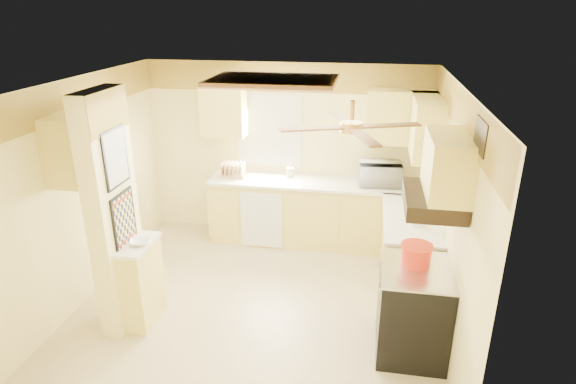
% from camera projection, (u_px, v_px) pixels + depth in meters
% --- Properties ---
extents(floor, '(4.00, 4.00, 0.00)m').
position_uv_depth(floor, '(259.00, 301.00, 5.60)').
color(floor, tan).
rests_on(floor, ground).
extents(ceiling, '(4.00, 4.00, 0.00)m').
position_uv_depth(ceiling, '(253.00, 84.00, 4.68)').
color(ceiling, white).
rests_on(ceiling, wall_back).
extents(wall_back, '(4.00, 0.00, 4.00)m').
position_uv_depth(wall_back, '(287.00, 152.00, 6.88)').
color(wall_back, '#FFED9B').
rests_on(wall_back, floor).
extents(wall_front, '(4.00, 0.00, 4.00)m').
position_uv_depth(wall_front, '(194.00, 304.00, 3.40)').
color(wall_front, '#FFED9B').
rests_on(wall_front, floor).
extents(wall_left, '(0.00, 3.80, 3.80)m').
position_uv_depth(wall_left, '(85.00, 191.00, 5.46)').
color(wall_left, '#FFED9B').
rests_on(wall_left, floor).
extents(wall_right, '(0.00, 3.80, 3.80)m').
position_uv_depth(wall_right, '(450.00, 215.00, 4.82)').
color(wall_right, '#FFED9B').
rests_on(wall_right, floor).
extents(wallpaper_border, '(4.00, 0.02, 0.40)m').
position_uv_depth(wallpaper_border, '(286.00, 77.00, 6.48)').
color(wallpaper_border, yellow).
rests_on(wallpaper_border, wall_back).
extents(partition_column, '(0.20, 0.70, 2.50)m').
position_uv_depth(partition_column, '(113.00, 214.00, 4.85)').
color(partition_column, '#FFED9B').
rests_on(partition_column, floor).
extents(partition_ledge, '(0.25, 0.55, 0.90)m').
position_uv_depth(partition_ledge, '(142.00, 284.00, 5.11)').
color(partition_ledge, '#EBDB69').
rests_on(partition_ledge, floor).
extents(ledge_top, '(0.28, 0.58, 0.04)m').
position_uv_depth(ledge_top, '(137.00, 245.00, 4.94)').
color(ledge_top, white).
rests_on(ledge_top, partition_ledge).
extents(lower_cabinets_back, '(3.00, 0.60, 0.90)m').
position_uv_depth(lower_cabinets_back, '(318.00, 214.00, 6.82)').
color(lower_cabinets_back, '#EBDB69').
rests_on(lower_cabinets_back, floor).
extents(lower_cabinets_right, '(0.60, 1.40, 0.90)m').
position_uv_depth(lower_cabinets_right, '(409.00, 254.00, 5.71)').
color(lower_cabinets_right, '#EBDB69').
rests_on(lower_cabinets_right, floor).
extents(countertop_back, '(3.04, 0.64, 0.04)m').
position_uv_depth(countertop_back, '(318.00, 183.00, 6.64)').
color(countertop_back, white).
rests_on(countertop_back, lower_cabinets_back).
extents(countertop_right, '(0.64, 1.44, 0.04)m').
position_uv_depth(countertop_right, '(411.00, 218.00, 5.54)').
color(countertop_right, white).
rests_on(countertop_right, lower_cabinets_right).
extents(dishwasher_panel, '(0.58, 0.02, 0.80)m').
position_uv_depth(dishwasher_panel, '(261.00, 220.00, 6.66)').
color(dishwasher_panel, white).
rests_on(dishwasher_panel, lower_cabinets_back).
extents(window, '(0.92, 0.02, 1.02)m').
position_uv_depth(window, '(269.00, 131.00, 6.80)').
color(window, white).
rests_on(window, wall_back).
extents(upper_cab_back_left, '(0.60, 0.35, 0.70)m').
position_uv_depth(upper_cab_back_left, '(224.00, 111.00, 6.64)').
color(upper_cab_back_left, '#EBDB69').
rests_on(upper_cab_back_left, wall_back).
extents(upper_cab_back_right, '(0.90, 0.35, 0.70)m').
position_uv_depth(upper_cab_back_right, '(401.00, 117.00, 6.26)').
color(upper_cab_back_right, '#EBDB69').
rests_on(upper_cab_back_right, wall_back).
extents(upper_cab_right, '(0.35, 1.00, 0.70)m').
position_uv_depth(upper_cab_right, '(427.00, 127.00, 5.78)').
color(upper_cab_right, '#EBDB69').
rests_on(upper_cab_right, wall_right).
extents(upper_cab_left_wall, '(0.35, 0.75, 0.70)m').
position_uv_depth(upper_cab_left_wall, '(78.00, 146.00, 4.98)').
color(upper_cab_left_wall, '#EBDB69').
rests_on(upper_cab_left_wall, wall_left).
extents(upper_cab_over_stove, '(0.35, 0.76, 0.52)m').
position_uv_depth(upper_cab_over_stove, '(448.00, 165.00, 4.09)').
color(upper_cab_over_stove, '#EBDB69').
rests_on(upper_cab_over_stove, wall_right).
extents(stove, '(0.68, 0.77, 0.92)m').
position_uv_depth(stove, '(413.00, 310.00, 4.66)').
color(stove, black).
rests_on(stove, floor).
extents(range_hood, '(0.50, 0.76, 0.14)m').
position_uv_depth(range_hood, '(433.00, 200.00, 4.22)').
color(range_hood, black).
rests_on(range_hood, upper_cab_over_stove).
extents(poster_menu, '(0.02, 0.42, 0.57)m').
position_uv_depth(poster_menu, '(116.00, 158.00, 4.61)').
color(poster_menu, black).
rests_on(poster_menu, partition_column).
extents(poster_nashville, '(0.02, 0.42, 0.57)m').
position_uv_depth(poster_nashville, '(124.00, 219.00, 4.85)').
color(poster_nashville, black).
rests_on(poster_nashville, partition_column).
extents(ceiling_light_panel, '(1.35, 0.95, 0.06)m').
position_uv_depth(ceiling_light_panel, '(273.00, 81.00, 5.14)').
color(ceiling_light_panel, brown).
rests_on(ceiling_light_panel, ceiling).
extents(ceiling_fan, '(1.15, 1.15, 0.26)m').
position_uv_depth(ceiling_fan, '(351.00, 126.00, 3.96)').
color(ceiling_fan, gold).
rests_on(ceiling_fan, ceiling).
extents(vent_grate, '(0.02, 0.40, 0.25)m').
position_uv_depth(vent_grate, '(481.00, 136.00, 3.62)').
color(vent_grate, black).
rests_on(vent_grate, wall_right).
extents(microwave, '(0.58, 0.42, 0.31)m').
position_uv_depth(microwave, '(380.00, 174.00, 6.46)').
color(microwave, white).
rests_on(microwave, countertop_back).
extents(bowl, '(0.25, 0.25, 0.05)m').
position_uv_depth(bowl, '(140.00, 242.00, 4.90)').
color(bowl, white).
rests_on(bowl, ledge_top).
extents(dutch_oven, '(0.30, 0.30, 0.20)m').
position_uv_depth(dutch_oven, '(416.00, 254.00, 4.54)').
color(dutch_oven, red).
rests_on(dutch_oven, stove).
extents(kettle, '(0.14, 0.14, 0.22)m').
position_uv_depth(kettle, '(419.00, 217.00, 5.27)').
color(kettle, silver).
rests_on(kettle, countertop_right).
extents(dish_rack, '(0.34, 0.26, 0.19)m').
position_uv_depth(dish_rack, '(233.00, 171.00, 6.82)').
color(dish_rack, tan).
rests_on(dish_rack, countertop_back).
extents(utensil_crock, '(0.11, 0.11, 0.21)m').
position_uv_depth(utensil_crock, '(290.00, 172.00, 6.80)').
color(utensil_crock, white).
rests_on(utensil_crock, countertop_back).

